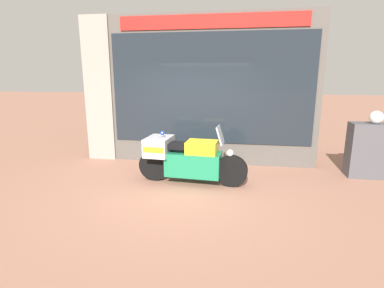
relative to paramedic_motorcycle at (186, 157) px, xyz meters
The scene contains 6 objects.
ground_plane 0.65m from the paramedic_motorcycle, 88.36° to the right, with size 60.00×60.00×0.00m, color #9E6B56.
shop_building 2.11m from the paramedic_motorcycle, 101.82° to the left, with size 5.84×0.55×3.64m.
window_display 1.70m from the paramedic_motorcycle, 79.70° to the left, with size 4.66×0.30×1.94m.
paramedic_motorcycle is the anchor object (origin of this frame).
utility_cabinet 3.96m from the paramedic_motorcycle, 14.87° to the left, with size 0.73×0.45×1.20m, color #4C4C51.
white_helmet 4.10m from the paramedic_motorcycle, 13.46° to the left, with size 0.28×0.28×0.28m, color white.
Camera 1 is at (1.09, -5.50, 2.22)m, focal length 28.00 mm.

